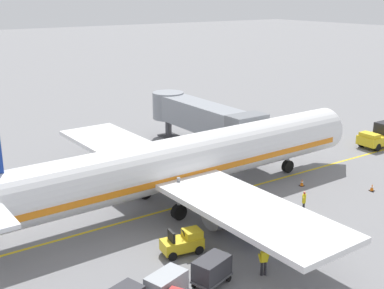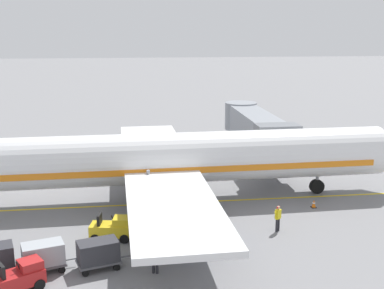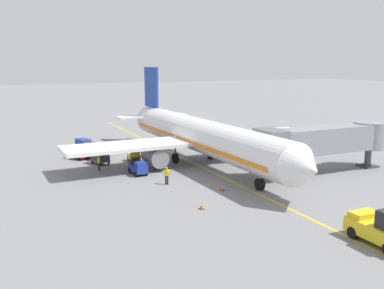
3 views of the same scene
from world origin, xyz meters
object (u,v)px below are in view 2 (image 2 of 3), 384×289
(baggage_cart_front, at_px, (98,252))
(safety_cone_nose_left, at_px, (314,204))
(baggage_cart_second_in_train, at_px, (43,255))
(ground_crew_wing_walker, at_px, (278,217))
(ground_crew_loader, at_px, (155,256))
(jet_bridge, at_px, (256,127))
(baggage_tug_trailing, at_px, (19,277))
(baggage_tug_spare, at_px, (207,232))
(parked_airliner, at_px, (170,159))
(baggage_tug_lead, at_px, (113,228))

(baggage_cart_front, relative_size, safety_cone_nose_left, 5.04)
(baggage_cart_second_in_train, distance_m, ground_crew_wing_walker, 14.20)
(ground_crew_wing_walker, bearing_deg, ground_crew_loader, -60.57)
(jet_bridge, xyz_separation_m, baggage_tug_trailing, (21.78, -17.44, -2.74))
(jet_bridge, height_order, baggage_tug_trailing, jet_bridge)
(ground_crew_wing_walker, bearing_deg, safety_cone_nose_left, 134.50)
(jet_bridge, bearing_deg, baggage_tug_trailing, -38.70)
(baggage_cart_front, xyz_separation_m, baggage_cart_second_in_train, (-0.07, -2.83, 0.00))
(ground_crew_wing_walker, xyz_separation_m, ground_crew_loader, (4.50, -7.97, 0.00))
(safety_cone_nose_left, bearing_deg, baggage_tug_spare, -59.56)
(jet_bridge, xyz_separation_m, ground_crew_loader, (20.91, -10.78, -2.50))
(jet_bridge, relative_size, ground_crew_wing_walker, 9.27)
(baggage_tug_spare, bearing_deg, ground_crew_loader, -45.16)
(baggage_cart_front, height_order, ground_crew_loader, ground_crew_loader)
(baggage_cart_second_in_train, xyz_separation_m, ground_crew_loader, (0.95, 5.78, 0.00))
(jet_bridge, distance_m, baggage_tug_trailing, 28.04)
(baggage_cart_second_in_train, bearing_deg, jet_bridge, 140.32)
(baggage_cart_front, bearing_deg, parked_airliner, 155.21)
(parked_airliner, xyz_separation_m, baggage_tug_trailing, (11.94, -8.42, -2.47))
(ground_crew_wing_walker, distance_m, safety_cone_nose_left, 5.45)
(baggage_tug_lead, bearing_deg, baggage_tug_trailing, -38.56)
(jet_bridge, bearing_deg, baggage_cart_front, -34.43)
(baggage_tug_trailing, xyz_separation_m, baggage_cart_front, (-1.74, 3.71, 0.24))
(baggage_tug_trailing, height_order, safety_cone_nose_left, baggage_tug_trailing)
(jet_bridge, distance_m, safety_cone_nose_left, 13.05)
(baggage_cart_front, height_order, ground_crew_wing_walker, ground_crew_wing_walker)
(jet_bridge, height_order, baggage_cart_second_in_train, jet_bridge)
(baggage_tug_trailing, relative_size, ground_crew_loader, 1.64)
(safety_cone_nose_left, bearing_deg, jet_bridge, -175.27)
(parked_airliner, distance_m, jet_bridge, 13.35)
(ground_crew_wing_walker, bearing_deg, parked_airliner, -136.63)
(ground_crew_wing_walker, xyz_separation_m, safety_cone_nose_left, (-3.79, 3.86, -0.66))
(ground_crew_loader, bearing_deg, baggage_tug_lead, -153.70)
(parked_airliner, bearing_deg, baggage_tug_trailing, -35.19)
(baggage_tug_trailing, distance_m, ground_crew_wing_walker, 15.59)
(baggage_tug_lead, height_order, baggage_tug_spare, same)
(ground_crew_loader, xyz_separation_m, safety_cone_nose_left, (-8.29, 11.83, -0.66))
(baggage_cart_front, distance_m, baggage_cart_second_in_train, 2.83)
(jet_bridge, bearing_deg, baggage_cart_second_in_train, -39.68)
(parked_airliner, relative_size, jet_bridge, 2.38)
(parked_airliner, xyz_separation_m, baggage_cart_front, (10.20, -4.71, -2.24))
(ground_crew_loader, distance_m, safety_cone_nose_left, 14.46)
(ground_crew_loader, bearing_deg, jet_bridge, 152.71)
(ground_crew_loader, height_order, safety_cone_nose_left, ground_crew_loader)
(parked_airliner, distance_m, ground_crew_loader, 11.43)
(baggage_tug_lead, height_order, baggage_cart_front, baggage_tug_lead)
(ground_crew_wing_walker, bearing_deg, baggage_cart_front, -71.65)
(baggage_cart_second_in_train, xyz_separation_m, ground_crew_wing_walker, (-3.55, 13.75, 0.00))
(parked_airliner, xyz_separation_m, baggage_tug_lead, (6.45, -4.04, -2.47))
(baggage_tug_lead, bearing_deg, jet_bridge, 141.26)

